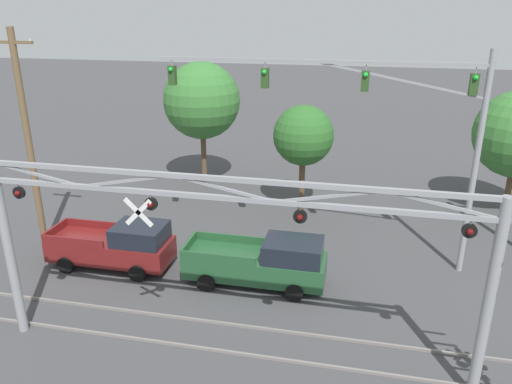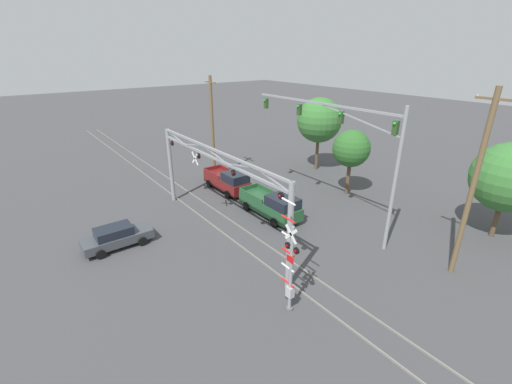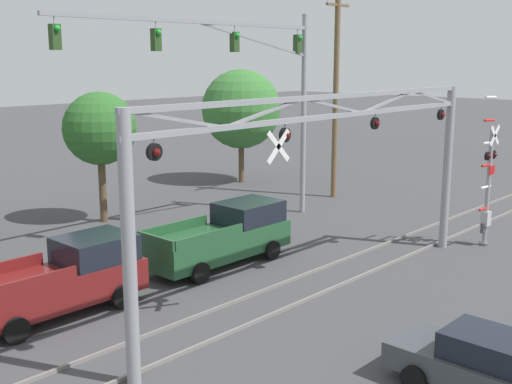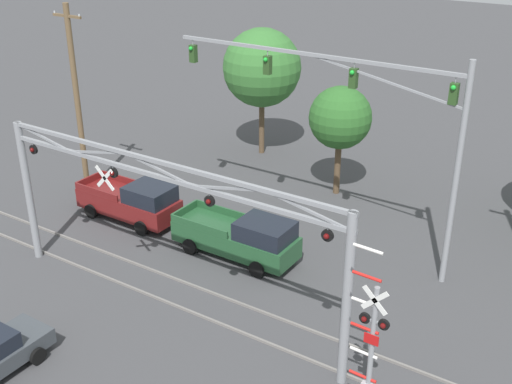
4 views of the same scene
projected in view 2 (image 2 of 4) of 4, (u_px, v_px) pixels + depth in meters
rail_track_near at (222, 232)px, 23.74m from camera, size 80.00×0.08×0.10m
rail_track_far at (239, 226)px, 24.53m from camera, size 80.00×0.08×0.10m
crossing_gantry at (215, 179)px, 22.05m from camera, size 14.69×0.31×6.05m
crossing_signal_mast at (290, 270)px, 15.91m from camera, size 1.22×0.35×5.72m
traffic_signal_span at (354, 142)px, 21.78m from camera, size 12.87×0.39×8.96m
pickup_truck_lead at (272, 205)px, 25.68m from camera, size 5.53×2.12×2.01m
pickup_truck_following at (228, 181)px, 30.36m from camera, size 5.16×2.12×2.01m
sedan_waiting at (117, 237)px, 21.81m from camera, size 1.89×4.27×1.42m
utility_pole_left at (212, 127)px, 32.45m from camera, size 1.80×0.28×9.62m
utility_pole_right at (473, 186)px, 17.59m from camera, size 1.80×0.28×10.22m
background_tree_beyond_span at (351, 149)px, 28.63m from camera, size 3.14×3.14×5.67m
background_tree_far_left_verge at (509, 178)px, 21.74m from camera, size 4.50×4.50×6.48m
background_tree_far_right_verge at (319, 120)px, 34.44m from camera, size 4.50×4.50×7.43m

